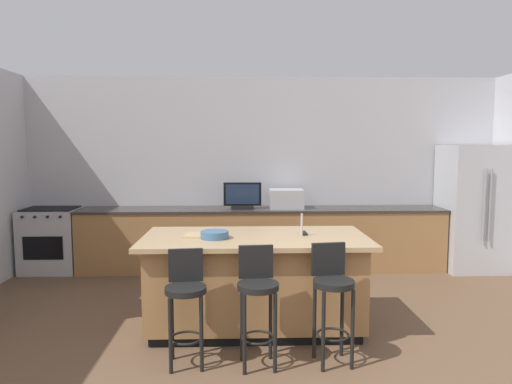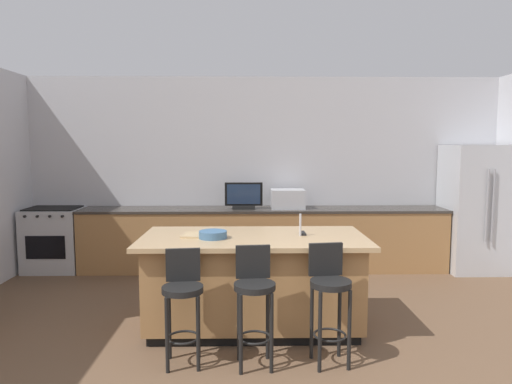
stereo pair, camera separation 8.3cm
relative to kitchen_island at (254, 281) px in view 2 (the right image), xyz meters
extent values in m
cube|color=#BCBCC1|center=(0.19, 2.54, 0.94)|extent=(7.52, 0.12, 2.83)
cube|color=#9E7042|center=(0.16, 2.16, -0.04)|extent=(5.24, 0.60, 0.87)
cube|color=#332D28|center=(0.16, 2.16, 0.41)|extent=(5.27, 0.62, 0.04)
cube|color=black|center=(0.00, 0.00, -0.43)|extent=(1.95, 0.84, 0.09)
cube|color=#9E7042|center=(0.00, 0.00, 0.01)|extent=(2.03, 0.92, 0.80)
cube|color=tan|center=(0.00, 0.00, 0.43)|extent=(2.19, 1.08, 0.04)
cube|color=#B7BABF|center=(3.22, 2.08, 0.43)|extent=(0.84, 0.75, 1.82)
cylinder|color=gray|center=(3.18, 1.68, 0.52)|extent=(0.02, 0.02, 1.00)
cylinder|color=gray|center=(3.26, 1.68, 0.52)|extent=(0.02, 0.02, 1.00)
cube|color=#B7BABF|center=(-2.87, 2.16, -0.02)|extent=(0.78, 0.60, 0.90)
cube|color=black|center=(-2.87, 1.86, -0.07)|extent=(0.55, 0.01, 0.33)
cube|color=black|center=(-2.87, 2.16, 0.44)|extent=(0.70, 0.50, 0.02)
cylinder|color=black|center=(-3.12, 1.84, 0.37)|extent=(0.04, 0.03, 0.04)
cylinder|color=black|center=(-2.95, 1.84, 0.37)|extent=(0.04, 0.03, 0.04)
cylinder|color=black|center=(-2.78, 1.84, 0.37)|extent=(0.04, 0.03, 0.04)
cylinder|color=black|center=(-2.61, 1.84, 0.37)|extent=(0.04, 0.03, 0.04)
cube|color=#B7BABF|center=(0.52, 2.16, 0.57)|extent=(0.48, 0.36, 0.28)
cube|color=black|center=(-0.12, 2.11, 0.45)|extent=(0.32, 0.16, 0.05)
cube|color=black|center=(-0.12, 2.11, 0.64)|extent=(0.54, 0.05, 0.33)
cube|color=#1E2D47|center=(-0.12, 2.08, 0.64)|extent=(0.47, 0.01, 0.28)
cylinder|color=#B2B2B7|center=(0.02, 2.26, 0.55)|extent=(0.02, 0.02, 0.24)
cylinder|color=#B2B2B7|center=(0.46, 0.00, 0.56)|extent=(0.02, 0.02, 0.22)
cylinder|color=black|center=(-0.59, -0.76, 0.17)|extent=(0.34, 0.34, 0.05)
cube|color=black|center=(-0.60, -0.61, 0.33)|extent=(0.29, 0.06, 0.28)
cylinder|color=black|center=(-0.70, -0.90, -0.17)|extent=(0.03, 0.03, 0.62)
cylinder|color=black|center=(-0.46, -0.87, -0.17)|extent=(0.03, 0.03, 0.62)
cylinder|color=black|center=(-0.72, -0.65, -0.17)|extent=(0.03, 0.03, 0.62)
cylinder|color=black|center=(-0.48, -0.63, -0.17)|extent=(0.03, 0.03, 0.62)
torus|color=black|center=(-0.59, -0.76, -0.24)|extent=(0.28, 0.28, 0.02)
cylinder|color=black|center=(0.00, -0.80, 0.20)|extent=(0.34, 0.34, 0.05)
cube|color=black|center=(-0.01, -0.65, 0.37)|extent=(0.29, 0.06, 0.28)
cylinder|color=black|center=(-0.11, -0.93, -0.15)|extent=(0.03, 0.03, 0.65)
cylinder|color=black|center=(0.13, -0.91, -0.15)|extent=(0.03, 0.03, 0.65)
cylinder|color=black|center=(-0.13, -0.69, -0.15)|extent=(0.03, 0.03, 0.65)
cylinder|color=black|center=(0.11, -0.67, -0.15)|extent=(0.03, 0.03, 0.65)
torus|color=black|center=(0.00, -0.80, -0.23)|extent=(0.28, 0.28, 0.02)
cylinder|color=black|center=(0.62, -0.77, 0.21)|extent=(0.34, 0.34, 0.05)
cube|color=black|center=(0.60, -0.62, 0.38)|extent=(0.29, 0.07, 0.28)
cylinder|color=black|center=(0.52, -0.91, -0.14)|extent=(0.03, 0.03, 0.66)
cylinder|color=black|center=(0.76, -0.87, -0.14)|extent=(0.03, 0.03, 0.66)
cylinder|color=black|center=(0.49, -0.66, -0.14)|extent=(0.03, 0.03, 0.66)
cylinder|color=black|center=(0.73, -0.63, -0.14)|extent=(0.03, 0.03, 0.66)
torus|color=black|center=(0.62, -0.77, -0.23)|extent=(0.28, 0.28, 0.02)
cylinder|color=#3F668C|center=(-0.39, -0.10, 0.49)|extent=(0.27, 0.27, 0.07)
cube|color=black|center=(0.49, 0.09, 0.46)|extent=(0.05, 0.17, 0.02)
cube|color=tan|center=(-0.54, 0.01, 0.46)|extent=(0.32, 0.31, 0.02)
camera|label=1|loc=(-0.13, -4.40, 1.34)|focal=32.10mm
camera|label=2|loc=(-0.05, -4.41, 1.34)|focal=32.10mm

